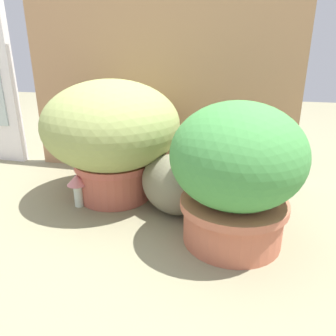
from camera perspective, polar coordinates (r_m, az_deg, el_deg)
name	(u,v)px	position (r m, az deg, el deg)	size (l,w,h in m)	color
ground_plane	(128,221)	(1.16, -7.08, -9.19)	(6.00, 6.00, 0.00)	gray
cardboard_backdrop	(157,77)	(1.50, -1.91, 15.70)	(1.24, 0.03, 0.90)	tan
grass_planter	(112,132)	(1.26, -9.87, 6.21)	(0.52, 0.52, 0.47)	#BC5E4A
leafy_planter	(236,171)	(0.96, 11.94, -0.60)	(0.39, 0.39, 0.44)	#C2694D
cat	(176,183)	(1.15, 1.42, -2.65)	(0.34, 0.29, 0.32)	gray
mushroom_ornament_pink	(77,184)	(1.26, -15.72, -2.77)	(0.08, 0.08, 0.13)	silver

